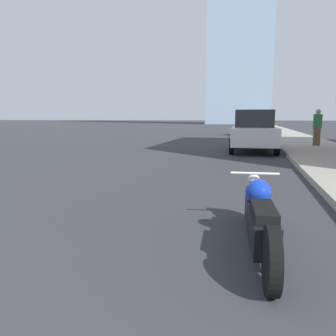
# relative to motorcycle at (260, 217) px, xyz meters

# --- Properties ---
(sidewalk) EXTENTS (3.06, 240.00, 0.15)m
(sidewalk) POSITION_rel_motorcycle_xyz_m (2.71, 35.60, -0.28)
(sidewalk) COLOR #9E998E
(sidewalk) RESTS_ON ground_plane
(motorcycle) EXTENTS (0.62, 2.43, 0.72)m
(motorcycle) POSITION_rel_motorcycle_xyz_m (0.00, 0.00, 0.00)
(motorcycle) COLOR black
(motorcycle) RESTS_ON ground_plane
(parked_car_white) EXTENTS (2.01, 4.51, 1.75)m
(parked_car_white) POSITION_rel_motorcycle_xyz_m (-0.02, 10.98, 0.51)
(parked_car_white) COLOR silver
(parked_car_white) RESTS_ON ground_plane
(parked_car_black) EXTENTS (2.14, 4.59, 1.77)m
(parked_car_black) POSITION_rel_motorcycle_xyz_m (0.16, 24.13, 0.52)
(parked_car_black) COLOR black
(parked_car_black) RESTS_ON ground_plane
(parked_car_silver) EXTENTS (2.11, 4.13, 1.69)m
(parked_car_silver) POSITION_rel_motorcycle_xyz_m (0.11, 35.49, 0.47)
(parked_car_silver) COLOR #BCBCC1
(parked_car_silver) RESTS_ON ground_plane
(parked_car_green) EXTENTS (2.08, 4.53, 1.80)m
(parked_car_green) POSITION_rel_motorcycle_xyz_m (0.14, 46.51, 0.53)
(parked_car_green) COLOR #1E6B33
(parked_car_green) RESTS_ON ground_plane
(parked_car_red) EXTENTS (1.97, 4.32, 1.72)m
(parked_car_red) POSITION_rel_motorcycle_xyz_m (0.06, 57.99, 0.49)
(parked_car_red) COLOR red
(parked_car_red) RESTS_ON ground_plane
(pedestrian) EXTENTS (0.36, 0.24, 1.69)m
(pedestrian) POSITION_rel_motorcycle_xyz_m (2.87, 12.95, 0.66)
(pedestrian) COLOR brown
(pedestrian) RESTS_ON sidewalk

